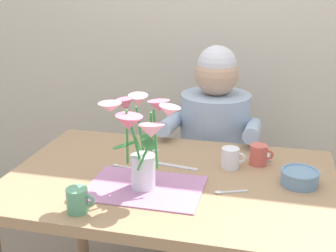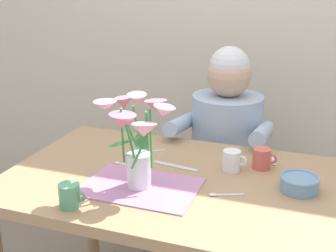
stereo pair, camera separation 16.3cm
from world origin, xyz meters
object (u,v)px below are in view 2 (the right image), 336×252
(ceramic_bowl, at_px, (299,183))
(coffee_cup, at_px, (70,196))
(dinner_knife, at_px, (175,166))
(tea_cup, at_px, (262,159))
(ceramic_mug, at_px, (232,161))
(seated_person, at_px, (225,161))
(flower_vase, at_px, (137,134))

(ceramic_bowl, height_order, coffee_cup, coffee_cup)
(dinner_knife, height_order, tea_cup, tea_cup)
(coffee_cup, relative_size, ceramic_mug, 1.00)
(seated_person, relative_size, tea_cup, 12.20)
(flower_vase, height_order, coffee_cup, flower_vase)
(seated_person, xyz_separation_m, coffee_cup, (-0.30, -0.93, 0.22))
(tea_cup, bearing_deg, seated_person, 118.85)
(seated_person, bearing_deg, dinner_knife, -102.23)
(flower_vase, distance_m, tea_cup, 0.52)
(ceramic_bowl, xyz_separation_m, tea_cup, (-0.15, 0.15, 0.01))
(tea_cup, height_order, ceramic_mug, same)
(ceramic_bowl, distance_m, ceramic_mug, 0.27)
(flower_vase, bearing_deg, seated_person, 78.75)
(ceramic_mug, bearing_deg, dinner_knife, -168.75)
(ceramic_bowl, distance_m, coffee_cup, 0.77)
(ceramic_bowl, distance_m, tea_cup, 0.21)
(coffee_cup, bearing_deg, dinner_knife, 62.40)
(dinner_knife, bearing_deg, coffee_cup, -109.26)
(coffee_cup, xyz_separation_m, ceramic_mug, (0.43, 0.45, 0.00))
(seated_person, distance_m, flower_vase, 0.84)
(dinner_knife, distance_m, tea_cup, 0.33)
(dinner_knife, bearing_deg, flower_vase, -97.99)
(ceramic_bowl, relative_size, ceramic_mug, 1.46)
(seated_person, height_order, coffee_cup, seated_person)
(flower_vase, bearing_deg, ceramic_mug, 43.09)
(ceramic_bowl, distance_m, dinner_knife, 0.47)
(seated_person, xyz_separation_m, tea_cup, (0.23, -0.42, 0.22))
(seated_person, bearing_deg, coffee_cup, -110.86)
(seated_person, height_order, ceramic_bowl, seated_person)
(coffee_cup, bearing_deg, ceramic_mug, 46.67)
(ceramic_bowl, xyz_separation_m, coffee_cup, (-0.68, -0.36, 0.01))
(flower_vase, relative_size, ceramic_mug, 3.46)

